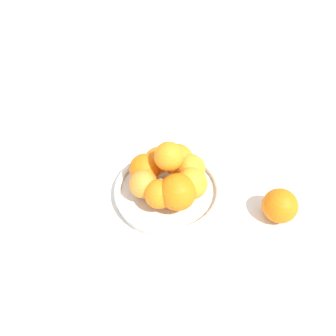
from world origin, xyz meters
name	(u,v)px	position (x,y,z in m)	size (l,w,h in m)	color
ground_plane	(168,194)	(0.00, 0.00, 0.00)	(4.00, 4.00, 0.00)	silver
fruit_bowl	(168,190)	(0.00, 0.00, 0.02)	(0.26, 0.26, 0.03)	silver
orange_pile	(170,175)	(0.00, 0.00, 0.07)	(0.19, 0.18, 0.12)	orange
stray_orange	(280,206)	(0.26, -0.02, 0.04)	(0.08, 0.08, 0.08)	orange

